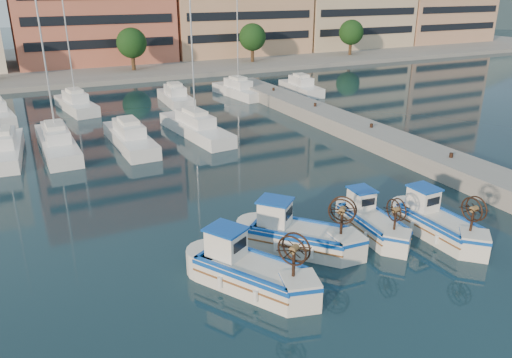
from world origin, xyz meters
name	(u,v)px	position (x,y,z in m)	size (l,w,h in m)	color
ground	(335,265)	(0.00, 0.00, 0.00)	(300.00, 300.00, 0.00)	#193843
quay	(427,157)	(13.00, 8.00, 0.60)	(3.00, 60.00, 1.20)	gray
hill_east	(489,20)	(140.00, 110.00, 0.00)	(160.00, 160.00, 50.00)	slate
yacht_marina	(121,120)	(-3.31, 27.60, 0.53)	(38.79, 22.43, 11.50)	white
fishing_boat_a	(249,269)	(-4.11, 0.19, 0.82)	(3.98, 4.92, 2.98)	silver
fishing_boat_b	(297,233)	(-0.78, 2.00, 0.81)	(4.43, 4.65, 2.95)	silver
fishing_boat_c	(371,220)	(3.29, 1.74, 0.71)	(1.93, 4.17, 2.56)	silver
fishing_boat_d	(437,221)	(6.01, 0.14, 0.77)	(1.92, 4.49, 2.78)	silver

